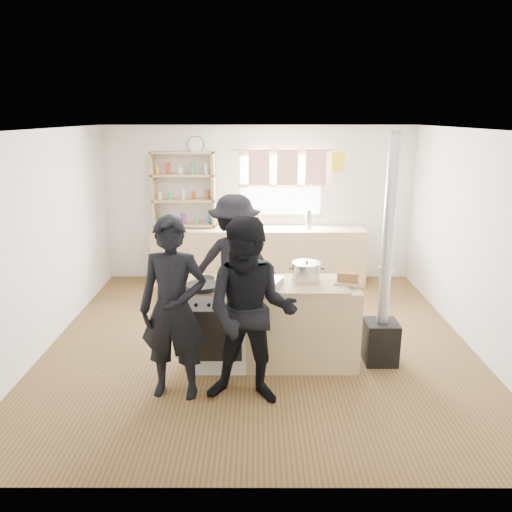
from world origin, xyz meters
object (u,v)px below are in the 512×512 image
roast_tray (264,281)px  person_near_left (173,309)px  person_far (235,263)px  thermos (309,220)px  cooking_island (273,323)px  skillet_greens (202,286)px  bread_board (348,279)px  stockpot_stove (234,273)px  stockpot_counter (306,272)px  person_near_right (251,313)px  flue_heater (383,307)px

roast_tray → person_near_left: size_ratio=0.24×
roast_tray → person_far: person_far is taller
thermos → cooking_island: 2.90m
skillet_greens → bread_board: bearing=6.5°
roast_tray → bread_board: (0.89, 0.06, 0.01)m
cooking_island → person_far: 1.13m
cooking_island → roast_tray: roast_tray is taller
cooking_island → stockpot_stove: size_ratio=8.90×
person_near_left → roast_tray: bearing=39.4°
stockpot_counter → bread_board: size_ratio=0.96×
stockpot_stove → person_near_right: person_near_right is taller
cooking_island → stockpot_stove: bearing=166.7°
stockpot_counter → person_far: size_ratio=0.18×
stockpot_counter → person_far: bearing=132.3°
roast_tray → person_far: (-0.35, 1.03, -0.11)m
stockpot_stove → bread_board: 1.22m
person_near_right → bread_board: bearing=43.7°
person_near_left → person_near_right: bearing=-3.1°
cooking_island → bread_board: 0.94m
person_near_right → person_far: 1.73m
cooking_island → skillet_greens: (-0.74, -0.18, 0.49)m
cooking_island → person_near_left: person_near_left is taller
stockpot_counter → person_near_right: 1.03m
thermos → roast_tray: size_ratio=0.64×
skillet_greens → stockpot_counter: bearing=13.2°
stockpot_counter → bread_board: 0.44m
stockpot_stove → flue_heater: 1.66m
cooking_island → skillet_greens: bearing=-166.0°
person_near_left → person_near_right: 0.74m
stockpot_counter → person_near_left: person_near_left is taller
stockpot_stove → flue_heater: flue_heater is taller
person_far → flue_heater: bearing=152.4°
thermos → flue_heater: bearing=-78.9°
roast_tray → flue_heater: 1.33m
thermos → skillet_greens: 3.26m
flue_heater → person_near_right: size_ratio=1.39×
stockpot_stove → bread_board: size_ratio=0.69×
roast_tray → person_near_left: 1.04m
skillet_greens → flue_heater: flue_heater is taller
person_far → thermos: bearing=-119.0°
person_near_left → cooking_island: bearing=39.4°
roast_tray → bread_board: size_ratio=1.33×
roast_tray → person_near_right: person_near_right is taller
person_far → roast_tray: bearing=111.1°
roast_tray → stockpot_counter: 0.48m
stockpot_counter → person_near_left: 1.51m
flue_heater → stockpot_counter: bearing=176.2°
roast_tray → flue_heater: flue_heater is taller
person_near_right → cooking_island: bearing=80.2°
cooking_island → skillet_greens: size_ratio=5.79×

